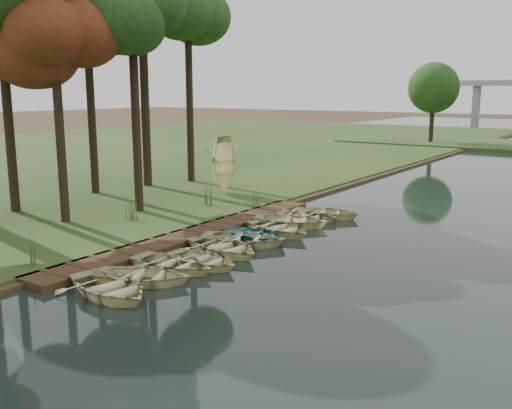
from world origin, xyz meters
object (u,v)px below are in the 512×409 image
Objects in this scene: boardwalk at (196,235)px; stored_rowboat at (224,187)px; rowboat_0 at (109,284)px; rowboat_2 at (172,261)px; rowboat_1 at (142,273)px.

stored_rowboat is at bearing 120.64° from boardwalk.
boardwalk is 7.38m from rowboat_0.
rowboat_2 is 0.99× the size of stored_rowboat.
rowboat_2 is at bearing -132.02° from stored_rowboat.
rowboat_0 is 1.06× the size of rowboat_2.
rowboat_2 is 14.07m from stored_rowboat.
rowboat_2 reaches higher than rowboat_1.
boardwalk is 4.66m from rowboat_2.
rowboat_2 is (2.37, -4.01, 0.24)m from boardwalk.
rowboat_1 is at bearing 13.46° from rowboat_0.
rowboat_0 is 16.72m from stored_rowboat.
rowboat_0 is 2.93m from rowboat_2.
stored_rowboat is (-4.80, 8.10, 0.49)m from boardwalk.
stored_rowboat is (-7.28, 13.65, 0.26)m from rowboat_1.
stored_rowboat is at bearing 37.97° from rowboat_0.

